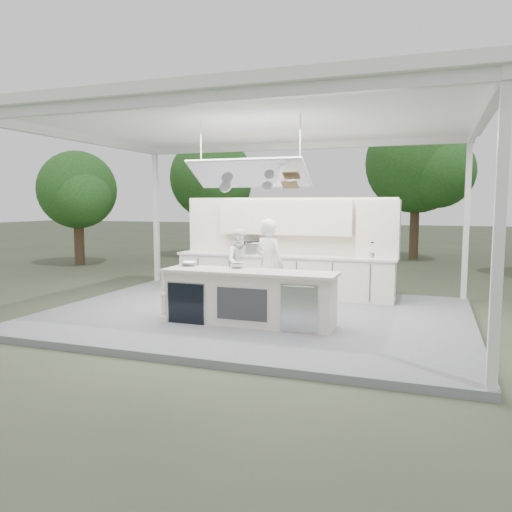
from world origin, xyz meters
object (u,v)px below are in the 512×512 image
at_px(demo_island, 248,297).
at_px(back_counter, 283,275).
at_px(head_chef, 269,266).
at_px(sous_chef, 241,262).

height_order(demo_island, back_counter, same).
distance_m(demo_island, head_chef, 1.06).
xyz_separation_m(back_counter, head_chef, (0.27, -1.85, 0.43)).
distance_m(back_counter, sous_chef, 1.01).
xyz_separation_m(back_counter, sous_chef, (-0.90, -0.35, 0.30)).
bearing_deg(head_chef, back_counter, -57.99).
height_order(demo_island, sous_chef, sous_chef).
bearing_deg(back_counter, demo_island, -86.37).
bearing_deg(demo_island, back_counter, 93.63).
height_order(demo_island, head_chef, head_chef).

